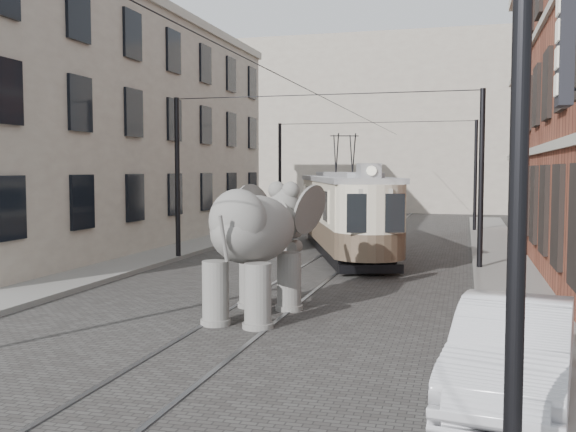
% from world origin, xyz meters
% --- Properties ---
extents(ground, '(120.00, 120.00, 0.00)m').
position_xyz_m(ground, '(0.00, 0.00, 0.00)').
color(ground, '#3D3B39').
extents(tram_rails, '(1.54, 80.00, 0.02)m').
position_xyz_m(tram_rails, '(0.00, 0.00, 0.01)').
color(tram_rails, slate).
rests_on(tram_rails, ground).
extents(sidewalk_right, '(2.00, 60.00, 0.15)m').
position_xyz_m(sidewalk_right, '(6.00, 0.00, 0.07)').
color(sidewalk_right, slate).
rests_on(sidewalk_right, ground).
extents(sidewalk_left, '(2.00, 60.00, 0.15)m').
position_xyz_m(sidewalk_left, '(-6.50, 0.00, 0.07)').
color(sidewalk_left, slate).
rests_on(sidewalk_left, ground).
extents(stucco_building, '(7.00, 24.00, 10.00)m').
position_xyz_m(stucco_building, '(-11.00, 10.00, 5.00)').
color(stucco_building, gray).
rests_on(stucco_building, ground).
extents(distant_block, '(28.00, 10.00, 14.00)m').
position_xyz_m(distant_block, '(0.00, 40.00, 7.00)').
color(distant_block, gray).
rests_on(distant_block, ground).
extents(catenary, '(11.00, 30.20, 6.00)m').
position_xyz_m(catenary, '(-0.20, 5.00, 3.00)').
color(catenary, black).
rests_on(catenary, ground).
extents(tram, '(6.17, 12.14, 4.75)m').
position_xyz_m(tram, '(0.00, 9.61, 2.38)').
color(tram, beige).
rests_on(tram, ground).
extents(elephant, '(3.20, 5.27, 3.09)m').
position_xyz_m(elephant, '(0.10, -2.41, 1.55)').
color(elephant, slate).
rests_on(elephant, ground).
extents(parked_car, '(2.24, 4.65, 1.47)m').
position_xyz_m(parked_car, '(5.42, -6.72, 0.73)').
color(parked_car, silver).
rests_on(parked_car, ground).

